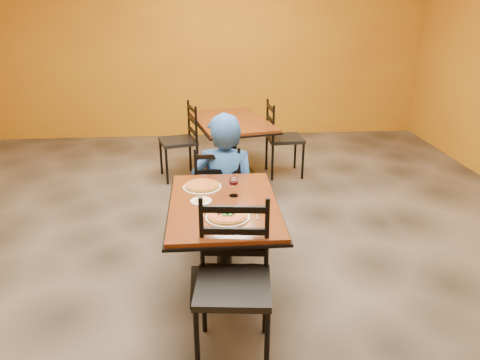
{
  "coord_description": "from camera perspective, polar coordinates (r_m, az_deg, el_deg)",
  "views": [
    {
      "loc": [
        -0.13,
        -3.62,
        2.17
      ],
      "look_at": [
        0.14,
        -0.3,
        0.85
      ],
      "focal_mm": 34.2,
      "sensor_mm": 36.0,
      "label": 1
    }
  ],
  "objects": [
    {
      "name": "wall_back",
      "position": [
        7.65,
        -3.78,
        16.52
      ],
      "size": [
        7.0,
        0.01,
        3.0
      ],
      "primitive_type": "cube",
      "color": "#B87F14",
      "rests_on": "ground"
    },
    {
      "name": "dip",
      "position": [
        3.45,
        -4.88,
        -2.51
      ],
      "size": [
        0.09,
        0.09,
        0.01
      ],
      "primitive_type": "cylinder",
      "color": "tan",
      "rests_on": "side_plate"
    },
    {
      "name": "floor",
      "position": [
        4.22,
        -2.24,
        -9.33
      ],
      "size": [
        7.0,
        8.0,
        0.01
      ],
      "primitive_type": "cube",
      "color": "black",
      "rests_on": "ground"
    },
    {
      "name": "knife",
      "position": [
        3.27,
        2.23,
        -4.08
      ],
      "size": [
        0.05,
        0.21,
        0.0
      ],
      "primitive_type": "cube",
      "rotation": [
        0.0,
        0.0,
        -0.19
      ],
      "color": "silver",
      "rests_on": "table_main"
    },
    {
      "name": "plate_far",
      "position": [
        3.71,
        -4.74,
        -0.89
      ],
      "size": [
        0.31,
        0.31,
        0.01
      ],
      "primitive_type": "cylinder",
      "color": "white",
      "rests_on": "table_main"
    },
    {
      "name": "diner",
      "position": [
        4.24,
        -1.96,
        0.2
      ],
      "size": [
        0.67,
        0.49,
        1.25
      ],
      "primitive_type": "imported",
      "rotation": [
        0.0,
        0.0,
        3.0
      ],
      "color": "#1B4394",
      "rests_on": "floor"
    },
    {
      "name": "chair_main_near",
      "position": [
        2.9,
        -0.87,
        -13.26
      ],
      "size": [
        0.51,
        0.51,
        1.02
      ],
      "primitive_type": null,
      "rotation": [
        0.0,
        0.0,
        -0.11
      ],
      "color": "black",
      "rests_on": "floor"
    },
    {
      "name": "fork",
      "position": [
        3.22,
        -4.41,
        -4.56
      ],
      "size": [
        0.1,
        0.18,
        0.0
      ],
      "primitive_type": "cube",
      "rotation": [
        0.0,
        0.0,
        0.48
      ],
      "color": "silver",
      "rests_on": "table_main"
    },
    {
      "name": "chair_second_left",
      "position": [
        5.89,
        -7.74,
        4.76
      ],
      "size": [
        0.53,
        0.53,
        0.96
      ],
      "primitive_type": null,
      "rotation": [
        0.0,
        0.0,
        -1.31
      ],
      "color": "black",
      "rests_on": "floor"
    },
    {
      "name": "chair_main_far",
      "position": [
        4.38,
        -2.93,
        -1.22
      ],
      "size": [
        0.44,
        0.44,
        0.95
      ],
      "primitive_type": null,
      "rotation": [
        0.0,
        0.0,
        3.18
      ],
      "color": "black",
      "rests_on": "floor"
    },
    {
      "name": "wine_glass",
      "position": [
        3.51,
        -0.8,
        -0.64
      ],
      "size": [
        0.08,
        0.08,
        0.18
      ],
      "primitive_type": null,
      "color": "white",
      "rests_on": "table_main"
    },
    {
      "name": "side_plate",
      "position": [
        3.45,
        -4.88,
        -2.65
      ],
      "size": [
        0.16,
        0.16,
        0.01
      ],
      "primitive_type": "cylinder",
      "color": "white",
      "rests_on": "table_main"
    },
    {
      "name": "chair_second_right",
      "position": [
        5.97,
        5.62,
        5.13
      ],
      "size": [
        0.46,
        0.46,
        0.97
      ],
      "primitive_type": null,
      "rotation": [
        0.0,
        0.0,
        1.63
      ],
      "color": "black",
      "rests_on": "floor"
    },
    {
      "name": "pizza_main",
      "position": [
        3.19,
        -1.58,
        -4.41
      ],
      "size": [
        0.28,
        0.28,
        0.02
      ],
      "primitive_type": "cylinder",
      "color": "maroon",
      "rests_on": "plate_main"
    },
    {
      "name": "table_second",
      "position": [
        5.87,
        -1.02,
        5.69
      ],
      "size": [
        1.13,
        1.46,
        0.75
      ],
      "rotation": [
        0.0,
        0.0,
        0.21
      ],
      "color": "maroon",
      "rests_on": "floor"
    },
    {
      "name": "table_main",
      "position": [
        3.51,
        -2.01,
        -5.72
      ],
      "size": [
        0.83,
        1.23,
        0.75
      ],
      "color": "maroon",
      "rests_on": "floor"
    },
    {
      "name": "pizza_far",
      "position": [
        3.7,
        -4.75,
        -0.66
      ],
      "size": [
        0.28,
        0.28,
        0.02
      ],
      "primitive_type": "cylinder",
      "color": "orange",
      "rests_on": "plate_far"
    },
    {
      "name": "plate_main",
      "position": [
        3.19,
        -1.58,
        -4.67
      ],
      "size": [
        0.31,
        0.31,
        0.01
      ],
      "primitive_type": "cylinder",
      "color": "white",
      "rests_on": "table_main"
    }
  ]
}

